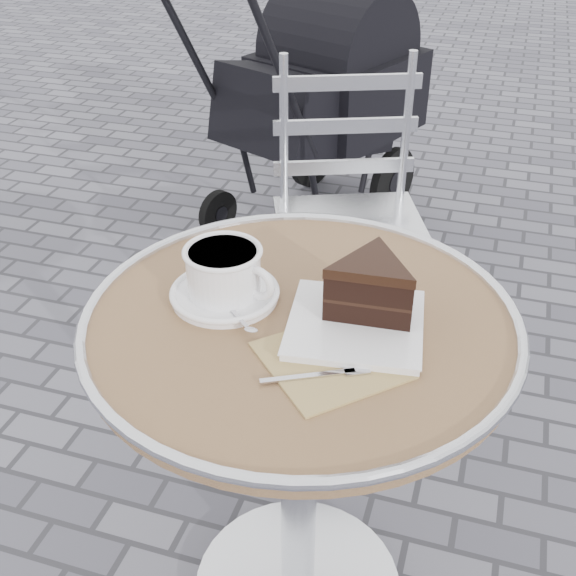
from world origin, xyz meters
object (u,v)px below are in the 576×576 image
(bistro_chair, at_px, (348,184))
(cafe_table, at_px, (300,393))
(baby_stroller, at_px, (319,108))
(cake_plate_set, at_px, (367,297))
(cappuccino_set, at_px, (225,277))

(bistro_chair, bearing_deg, cafe_table, -104.01)
(cafe_table, height_order, baby_stroller, baby_stroller)
(baby_stroller, bearing_deg, cake_plate_set, -49.81)
(baby_stroller, bearing_deg, cappuccino_set, -57.40)
(cake_plate_set, relative_size, baby_stroller, 0.33)
(cappuccino_set, bearing_deg, cake_plate_set, 13.74)
(cappuccino_set, distance_m, baby_stroller, 1.75)
(cafe_table, xyz_separation_m, baby_stroller, (-0.44, 1.71, -0.10))
(bistro_chair, height_order, baby_stroller, baby_stroller)
(cake_plate_set, relative_size, bistro_chair, 0.40)
(cappuccino_set, bearing_deg, baby_stroller, 113.93)
(cafe_table, height_order, bistro_chair, bistro_chair)
(cappuccino_set, height_order, cake_plate_set, cake_plate_set)
(cafe_table, relative_size, cappuccino_set, 3.85)
(cake_plate_set, bearing_deg, cafe_table, 179.55)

